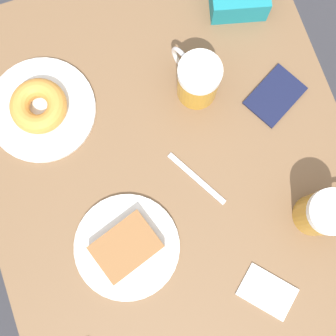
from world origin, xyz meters
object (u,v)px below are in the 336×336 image
at_px(plate_with_cake, 127,247).
at_px(plate_with_donut, 40,108).
at_px(fork, 197,179).
at_px(beer_mug_center, 324,213).
at_px(beer_mug_left, 197,80).
at_px(napkin_folded, 267,292).
at_px(passport_near_edge, 275,96).

xyz_separation_m(plate_with_cake, plate_with_donut, (0.09, -0.35, 0.01)).
distance_m(plate_with_donut, fork, 0.38).
bearing_deg(plate_with_cake, beer_mug_center, 170.48).
relative_size(plate_with_donut, beer_mug_left, 1.81).
xyz_separation_m(plate_with_cake, fork, (-0.19, -0.09, -0.01)).
distance_m(beer_mug_center, napkin_folded, 0.21).
bearing_deg(beer_mug_center, passport_near_edge, -93.35).
relative_size(plate_with_cake, plate_with_donut, 0.93).
bearing_deg(plate_with_donut, napkin_folded, 122.01).
distance_m(plate_with_donut, napkin_folded, 0.64).
relative_size(beer_mug_left, napkin_folded, 0.99).
relative_size(plate_with_donut, beer_mug_center, 1.77).
bearing_deg(fork, plate_with_donut, -43.33).
bearing_deg(beer_mug_center, beer_mug_left, -67.14).
relative_size(napkin_folded, fork, 0.92).
bearing_deg(plate_with_cake, beer_mug_left, -132.31).
bearing_deg(plate_with_donut, passport_near_edge, 164.45).
bearing_deg(beer_mug_left, fork, 70.91).
bearing_deg(fork, napkin_folded, 102.16).
bearing_deg(napkin_folded, fork, -77.84).
bearing_deg(passport_near_edge, beer_mug_left, -23.96).
bearing_deg(passport_near_edge, napkin_folded, 66.62).
xyz_separation_m(plate_with_donut, passport_near_edge, (-0.51, 0.14, -0.02)).
distance_m(plate_with_cake, plate_with_donut, 0.36).
relative_size(plate_with_donut, fork, 1.65).
distance_m(fork, passport_near_edge, 0.26).
xyz_separation_m(beer_mug_center, napkin_folded, (0.16, 0.12, -0.06)).
xyz_separation_m(beer_mug_left, passport_near_edge, (-0.16, 0.07, -0.06)).
xyz_separation_m(beer_mug_center, fork, (0.22, -0.16, -0.06)).
bearing_deg(beer_mug_left, plate_with_cake, 47.69).
relative_size(plate_with_donut, napkin_folded, 1.80).
bearing_deg(passport_near_edge, plate_with_donut, -15.55).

